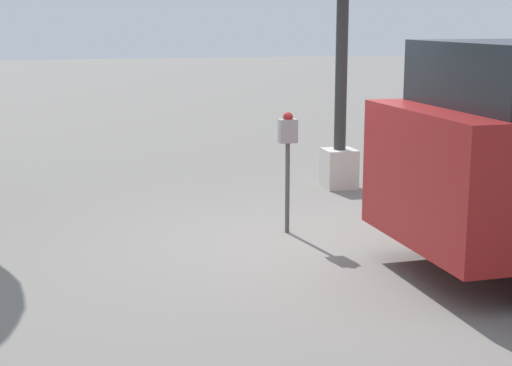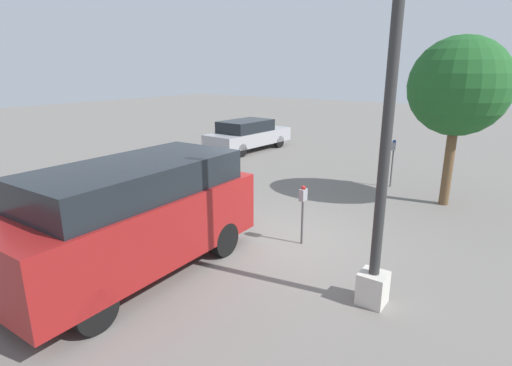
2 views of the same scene
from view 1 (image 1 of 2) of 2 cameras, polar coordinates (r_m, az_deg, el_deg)
ground_plane at (r=8.39m, az=3.66°, el=-4.44°), size 80.00×80.00×0.00m
parking_meter_near at (r=8.61m, az=2.33°, el=2.82°), size 0.20×0.11×1.36m
lamp_post at (r=10.96m, az=6.25°, el=9.13°), size 0.44×0.44×5.54m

